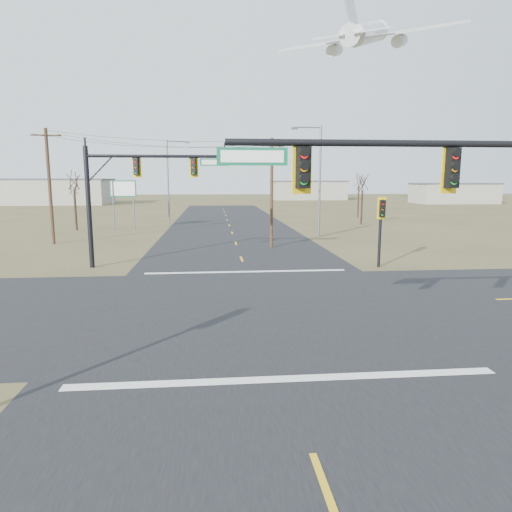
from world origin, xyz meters
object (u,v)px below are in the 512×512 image
Objects in this scene: utility_pole_near at (272,191)px; bare_tree_b at (74,188)px; streetlight_c at (170,178)px; bare_tree_c at (363,181)px; highway_sign at (123,195)px; streetlight_a at (318,175)px; pedestal_signal_ne at (381,216)px; utility_pole_far at (50,185)px; bare_tree_d at (359,180)px; mast_arm_near at (459,193)px; bare_tree_a at (74,180)px; mast_arm_far at (135,181)px.

utility_pole_near is 31.07m from bare_tree_b.
streetlight_c is 23.51m from bare_tree_c.
highway_sign is at bearing -172.21° from bare_tree_c.
bare_tree_c is (13.66, 18.63, 0.72)m from utility_pole_near.
streetlight_c is at bearing 51.57° from highway_sign.
streetlight_a is at bearing 53.14° from utility_pole_near.
pedestal_signal_ne is at bearing -57.97° from utility_pole_near.
utility_pole_far reaches higher than bare_tree_d.
streetlight_c reaches higher than bare_tree_d.
mast_arm_near is 42.92m from highway_sign.
pedestal_signal_ne is at bearing -105.87° from bare_tree_d.
streetlight_c reaches higher than bare_tree_c.
utility_pole_near is 0.83× the size of streetlight_a.
bare_tree_d is at bearing 60.29° from utility_pole_near.
bare_tree_d is (35.06, 25.13, 0.40)m from utility_pole_far.
bare_tree_a is (-25.03, 7.77, -0.46)m from streetlight_a.
streetlight_c is at bearing 128.97° from streetlight_a.
utility_pole_near reaches higher than bare_tree_c.
streetlight_a reaches higher than utility_pole_near.
streetlight_c is at bearing 86.26° from mast_arm_near.
utility_pole_near is 33.48m from bare_tree_d.
bare_tree_c is at bearing 6.34° from bare_tree_a.
mast_arm_far is 44.87m from bare_tree_d.
bare_tree_d is at bearing 74.35° from bare_tree_c.
mast_arm_near is 1.06× the size of utility_pole_far.
bare_tree_b is (-3.35, 18.17, -0.51)m from utility_pole_far.
pedestal_signal_ne is at bearing -100.32° from streetlight_a.
bare_tree_d is (2.92, 10.44, 0.16)m from bare_tree_c.
streetlight_c is at bearing 177.49° from bare_tree_c.
utility_pole_near is (9.49, 7.46, -0.83)m from mast_arm_far.
bare_tree_d is (26.41, 9.41, -0.26)m from streetlight_c.
utility_pole_near reaches higher than bare_tree_b.
mast_arm_far is 1.63× the size of bare_tree_b.
streetlight_c is (-15.55, 28.80, 2.48)m from pedestal_signal_ne.
utility_pole_near is 18.90m from utility_pole_far.
mast_arm_near is at bearing -61.58° from bare_tree_a.
pedestal_signal_ne is 31.32m from highway_sign.
streetlight_a is 14.18m from bare_tree_c.
mast_arm_near is 1.54× the size of bare_tree_c.
highway_sign is 10.40m from bare_tree_b.
bare_tree_c is (35.49, -3.47, 0.74)m from bare_tree_b.
mast_arm_near is 52.63m from bare_tree_b.
highway_sign is 0.53× the size of streetlight_c.
mast_arm_near is 1.18× the size of utility_pole_near.
mast_arm_far is 2.09× the size of pedestal_signal_ne.
utility_pole_far reaches higher than pedestal_signal_ne.
utility_pole_far is at bearing 106.78° from mast_arm_near.
streetlight_c is 1.79× the size of bare_tree_b.
bare_tree_c is (8.30, 11.48, -0.65)m from streetlight_a.
utility_pole_near is at bearing 75.85° from mast_arm_near.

